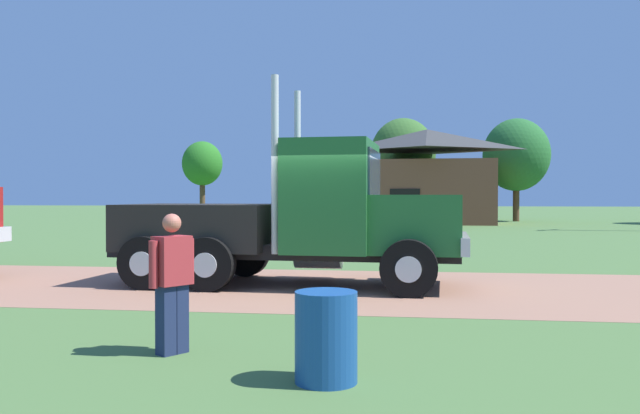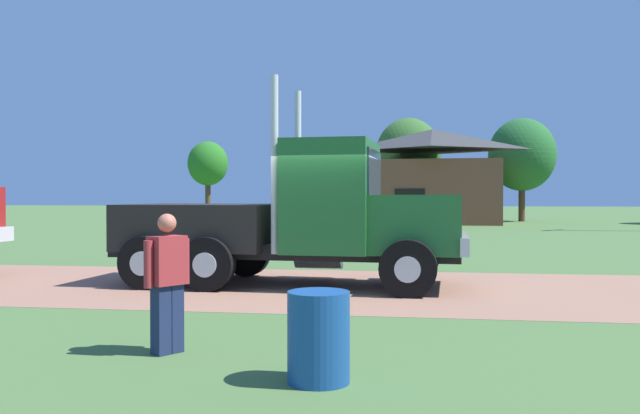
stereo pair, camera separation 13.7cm
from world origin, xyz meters
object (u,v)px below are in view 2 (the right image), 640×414
object	(u,v)px
truck_foreground_white	(299,221)
shed_building	(432,178)
visitor_by_barrel	(167,280)
steel_barrel	(319,337)

from	to	relation	value
truck_foreground_white	shed_building	xyz separation A→B (m)	(3.41, 29.52, 1.65)
truck_foreground_white	shed_building	world-z (taller)	shed_building
visitor_by_barrel	steel_barrel	xyz separation A→B (m)	(1.85, -0.88, -0.40)
shed_building	visitor_by_barrel	bearing A→B (deg)	-96.29
visitor_by_barrel	truck_foreground_white	bearing A→B (deg)	85.29
truck_foreground_white	visitor_by_barrel	distance (m)	5.76
truck_foreground_white	steel_barrel	xyz separation A→B (m)	(1.38, -6.60, -0.83)
visitor_by_barrel	steel_barrel	distance (m)	2.08
steel_barrel	shed_building	world-z (taller)	shed_building
truck_foreground_white	visitor_by_barrel	size ratio (longest dim) A/B	4.51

